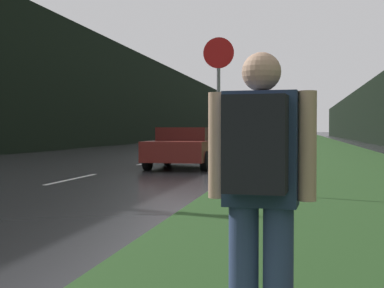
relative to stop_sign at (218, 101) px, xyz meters
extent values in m
cube|color=#26471E|center=(2.80, 29.34, -1.81)|extent=(6.00, 240.00, 0.02)
cube|color=silver|center=(-4.03, 2.04, -1.82)|extent=(0.12, 3.00, 0.01)
cube|color=silver|center=(-4.03, 9.04, -1.82)|extent=(0.12, 3.00, 0.01)
cube|color=silver|center=(-4.03, 16.04, -1.82)|extent=(0.12, 3.00, 0.01)
cube|color=silver|center=(-4.03, 23.04, -1.82)|extent=(0.12, 3.00, 0.01)
cube|color=black|center=(-13.85, 39.34, 2.32)|extent=(2.00, 140.00, 8.29)
cube|color=black|center=(8.80, 39.34, 1.05)|extent=(2.00, 140.00, 5.75)
cylinder|color=slate|center=(0.00, 0.00, -0.59)|extent=(0.07, 0.07, 2.46)
cylinder|color=#B71414|center=(0.00, 0.00, 0.95)|extent=(0.61, 0.02, 0.61)
cylinder|color=navy|center=(1.29, -7.66, -1.40)|extent=(0.16, 0.16, 0.84)
cylinder|color=navy|center=(1.48, -7.67, -1.40)|extent=(0.16, 0.16, 0.84)
cube|color=navy|center=(1.39, -7.67, -0.68)|extent=(0.40, 0.25, 0.60)
sphere|color=tan|center=(1.39, -7.67, -0.27)|extent=(0.21, 0.21, 0.21)
cylinder|color=tan|center=(1.15, -7.65, -0.66)|extent=(0.09, 0.09, 0.57)
cylinder|color=tan|center=(1.63, -7.69, -0.66)|extent=(0.09, 0.09, 0.57)
cube|color=black|center=(1.37, -7.87, -0.65)|extent=(0.32, 0.20, 0.48)
cube|color=maroon|center=(-2.11, 6.57, -1.24)|extent=(1.88, 4.08, 0.62)
cube|color=#40120F|center=(-2.11, 6.78, -0.72)|extent=(1.60, 1.84, 0.43)
cylinder|color=black|center=(-1.22, 5.31, -1.52)|extent=(0.20, 0.60, 0.60)
cylinder|color=black|center=(-3.01, 5.31, -1.52)|extent=(0.20, 0.60, 0.60)
cylinder|color=black|center=(-1.22, 7.84, -1.52)|extent=(0.20, 0.60, 0.60)
cylinder|color=black|center=(-3.01, 7.84, -1.52)|extent=(0.20, 0.60, 0.60)
cube|color=#BCBCBC|center=(-2.11, 23.20, -1.24)|extent=(1.80, 4.03, 0.61)
cube|color=slate|center=(-2.11, 23.40, -0.68)|extent=(1.53, 1.81, 0.49)
cylinder|color=black|center=(-1.26, 21.95, -1.51)|extent=(0.20, 0.62, 0.62)
cylinder|color=black|center=(-2.97, 21.95, -1.51)|extent=(0.20, 0.62, 0.62)
cylinder|color=black|center=(-1.26, 24.45, -1.51)|extent=(0.20, 0.62, 0.62)
cylinder|color=black|center=(-2.97, 24.45, -1.51)|extent=(0.20, 0.62, 0.62)
cube|color=#BCBCBC|center=(-5.94, 42.80, -1.20)|extent=(1.75, 4.33, 0.64)
cube|color=slate|center=(-5.94, 42.59, -0.67)|extent=(1.49, 1.95, 0.41)
cylinder|color=black|center=(-6.77, 44.15, -1.49)|extent=(0.20, 0.67, 0.67)
cylinder|color=black|center=(-5.11, 44.15, -1.49)|extent=(0.20, 0.67, 0.67)
cylinder|color=black|center=(-6.77, 41.46, -1.49)|extent=(0.20, 0.67, 0.67)
cylinder|color=black|center=(-5.11, 41.46, -1.49)|extent=(0.20, 0.67, 0.67)
camera|label=1|loc=(1.59, -10.51, -0.58)|focal=50.00mm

